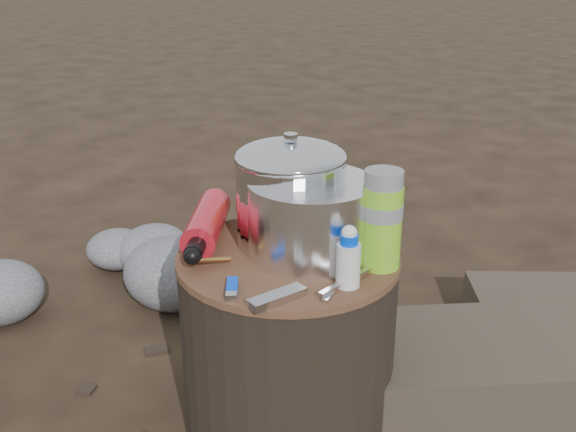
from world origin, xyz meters
The scene contains 14 objects.
ground centered at (0.00, 0.00, 0.00)m, with size 60.00×60.00×0.00m, color #2D2117.
stump centered at (0.00, 0.00, 0.20)m, with size 0.43×0.43×0.40m, color black.
rock_ring centered at (-0.74, 0.02, 0.09)m, with size 0.44×0.95×0.19m, color slate, non-canonical shape.
foil_windscreen centered at (0.03, 0.03, 0.47)m, with size 0.24×0.24×0.15m, color white.
camping_pot centered at (-0.03, 0.05, 0.51)m, with size 0.21×0.21×0.21m, color silver.
fuel_bottle centered at (-0.18, -0.02, 0.43)m, with size 0.07×0.28×0.07m, color red, non-canonical shape.
thermos centered at (0.17, 0.05, 0.49)m, with size 0.07×0.07×0.19m, color #79C522.
travel_mug centered at (0.11, 0.15, 0.46)m, with size 0.09×0.09×0.13m, color black.
stuff_sack centered at (-0.11, 0.14, 0.46)m, with size 0.18×0.14×0.12m, color gold.
food_pouch centered at (0.02, 0.18, 0.46)m, with size 0.10×0.02×0.13m, color #0C0D51.
lighter centered at (-0.01, -0.17, 0.40)m, with size 0.02×0.07×0.01m, color #003FF3.
multitool centered at (0.08, -0.17, 0.41)m, with size 0.03×0.11×0.02m, color silver.
pot_grabber centered at (0.14, -0.06, 0.40)m, with size 0.04×0.14×0.01m, color silver, non-canonical shape.
squeeze_bottle centered at (0.15, -0.05, 0.45)m, with size 0.04×0.04×0.10m, color silver.
Camera 1 is at (0.63, -1.04, 0.98)m, focal length 43.18 mm.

